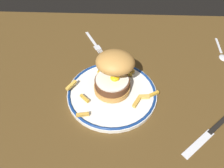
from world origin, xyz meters
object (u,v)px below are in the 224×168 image
dinner_plate (112,93)px  knife (210,132)px  burger (114,72)px  fork (94,42)px  spoon (222,54)px

dinner_plate → knife: (25.73, -11.76, -0.58)cm
dinner_plate → knife: bearing=-24.6°
burger → fork: (-8.39, 23.70, -7.54)cm
dinner_plate → spoon: bearing=27.7°
fork → burger: bearing=-70.5°
fork → spoon: (46.03, -5.32, 0.18)cm
knife → spoon: bearing=68.7°
fork → spoon: bearing=-6.6°
burger → fork: 26.25cm
dinner_plate → knife: size_ratio=1.81×
burger → spoon: size_ratio=1.04×
burger → spoon: (37.63, 18.39, -7.36)cm
knife → spoon: (12.38, 31.78, 0.10)cm
dinner_plate → burger: size_ratio=1.89×
burger → knife: burger is taller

